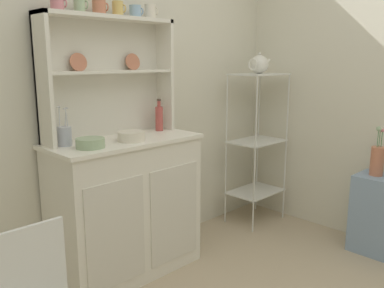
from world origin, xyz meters
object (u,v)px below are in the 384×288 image
(bowl_mixing_large, at_px, (90,143))
(jam_bottle, at_px, (159,118))
(utensil_jar, at_px, (65,136))
(hutch_cabinet, at_px, (127,206))
(bakers_rack, at_px, (257,135))
(porcelain_teapot, at_px, (259,64))
(cup_rose_0, at_px, (57,3))
(flower_vase, at_px, (377,159))
(hutch_shelf_unit, at_px, (107,68))

(bowl_mixing_large, relative_size, jam_bottle, 0.73)
(utensil_jar, bearing_deg, hutch_cabinet, -12.31)
(bakers_rack, xyz_separation_m, jam_bottle, (-0.97, 0.13, 0.23))
(bowl_mixing_large, height_order, porcelain_teapot, porcelain_teapot)
(bakers_rack, height_order, jam_bottle, bakers_rack)
(hutch_cabinet, distance_m, jam_bottle, 0.65)
(bowl_mixing_large, xyz_separation_m, utensil_jar, (-0.08, 0.15, 0.03))
(bakers_rack, height_order, porcelain_teapot, porcelain_teapot)
(cup_rose_0, xyz_separation_m, flower_vase, (1.81, -1.12, -1.00))
(porcelain_teapot, distance_m, flower_vase, 1.17)
(bowl_mixing_large, distance_m, porcelain_teapot, 1.66)
(utensil_jar, relative_size, porcelain_teapot, 0.96)
(hutch_shelf_unit, distance_m, porcelain_teapot, 1.34)
(flower_vase, bearing_deg, cup_rose_0, 148.30)
(utensil_jar, xyz_separation_m, flower_vase, (1.84, -1.07, -0.27))
(bowl_mixing_large, relative_size, flower_vase, 0.45)
(jam_bottle, bearing_deg, hutch_shelf_unit, 167.79)
(cup_rose_0, bearing_deg, bowl_mixing_large, -77.20)
(cup_rose_0, bearing_deg, flower_vase, -31.70)
(hutch_cabinet, xyz_separation_m, hutch_shelf_unit, (0.00, 0.16, 0.87))
(hutch_shelf_unit, relative_size, flower_vase, 2.51)
(bakers_rack, distance_m, cup_rose_0, 1.91)
(hutch_shelf_unit, bearing_deg, utensil_jar, -166.53)
(bowl_mixing_large, bearing_deg, hutch_shelf_unit, 40.00)
(bakers_rack, bearing_deg, hutch_cabinet, 178.08)
(cup_rose_0, relative_size, porcelain_teapot, 0.36)
(hutch_shelf_unit, xyz_separation_m, utensil_jar, (-0.36, -0.09, -0.37))
(hutch_shelf_unit, distance_m, bakers_rack, 1.46)
(hutch_cabinet, relative_size, bakers_rack, 0.76)
(bowl_mixing_large, bearing_deg, bakers_rack, 1.03)
(hutch_cabinet, relative_size, utensil_jar, 4.23)
(jam_bottle, relative_size, porcelain_teapot, 0.92)
(hutch_cabinet, distance_m, hutch_shelf_unit, 0.89)
(hutch_cabinet, bearing_deg, porcelain_teapot, -1.92)
(utensil_jar, relative_size, flower_vase, 0.64)
(flower_vase, bearing_deg, utensil_jar, 149.75)
(bowl_mixing_large, distance_m, flower_vase, 2.00)
(cup_rose_0, relative_size, jam_bottle, 0.39)
(bakers_rack, height_order, bowl_mixing_large, bakers_rack)
(bakers_rack, xyz_separation_m, bowl_mixing_large, (-1.61, -0.03, 0.17))
(jam_bottle, bearing_deg, cup_rose_0, 176.99)
(hutch_shelf_unit, relative_size, cup_rose_0, 10.41)
(hutch_cabinet, distance_m, porcelain_teapot, 1.60)
(bowl_mixing_large, distance_m, utensil_jar, 0.17)
(bakers_rack, distance_m, utensil_jar, 1.70)
(bakers_rack, relative_size, utensil_jar, 5.57)
(hutch_shelf_unit, height_order, flower_vase, hutch_shelf_unit)
(porcelain_teapot, bearing_deg, jam_bottle, 172.30)
(utensil_jar, distance_m, porcelain_teapot, 1.73)
(flower_vase, bearing_deg, bowl_mixing_large, 152.43)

